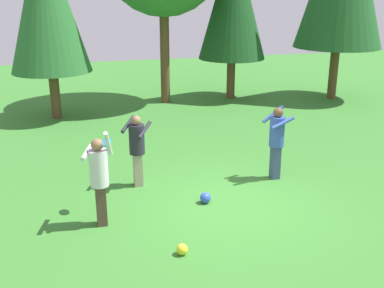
{
  "coord_description": "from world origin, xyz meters",
  "views": [
    {
      "loc": [
        -3.02,
        -8.13,
        4.27
      ],
      "look_at": [
        -0.57,
        1.0,
        1.05
      ],
      "focal_mm": 43.67,
      "sensor_mm": 36.0,
      "label": 1
    }
  ],
  "objects_px": {
    "person_catcher": "(137,145)",
    "ball_yellow": "(182,249)",
    "person_thrower": "(99,174)",
    "ball_blue": "(205,198)",
    "person_bystander": "(277,137)",
    "frisbee": "(105,143)"
  },
  "relations": [
    {
      "from": "person_catcher",
      "to": "person_bystander",
      "type": "xyz_separation_m",
      "value": [
        3.13,
        -0.41,
        0.05
      ]
    },
    {
      "from": "frisbee",
      "to": "ball_yellow",
      "type": "xyz_separation_m",
      "value": [
        1.02,
        -1.98,
        -1.32
      ]
    },
    {
      "from": "person_thrower",
      "to": "person_catcher",
      "type": "xyz_separation_m",
      "value": [
        0.94,
        1.62,
        -0.05
      ]
    },
    {
      "from": "person_bystander",
      "to": "ball_yellow",
      "type": "distance_m",
      "value": 3.99
    },
    {
      "from": "person_thrower",
      "to": "person_catcher",
      "type": "relative_size",
      "value": 1.15
    },
    {
      "from": "person_catcher",
      "to": "ball_blue",
      "type": "height_order",
      "value": "person_catcher"
    },
    {
      "from": "person_bystander",
      "to": "ball_blue",
      "type": "height_order",
      "value": "person_bystander"
    },
    {
      "from": "person_catcher",
      "to": "frisbee",
      "type": "distance_m",
      "value": 1.37
    },
    {
      "from": "person_bystander",
      "to": "ball_yellow",
      "type": "bearing_deg",
      "value": 33.05
    },
    {
      "from": "person_catcher",
      "to": "ball_blue",
      "type": "distance_m",
      "value": 1.93
    },
    {
      "from": "frisbee",
      "to": "ball_blue",
      "type": "xyz_separation_m",
      "value": [
        1.96,
        -0.2,
        -1.31
      ]
    },
    {
      "from": "person_thrower",
      "to": "ball_blue",
      "type": "distance_m",
      "value": 2.35
    },
    {
      "from": "person_thrower",
      "to": "person_catcher",
      "type": "distance_m",
      "value": 1.87
    },
    {
      "from": "person_catcher",
      "to": "ball_yellow",
      "type": "relative_size",
      "value": 8.45
    },
    {
      "from": "person_catcher",
      "to": "frisbee",
      "type": "height_order",
      "value": "person_catcher"
    },
    {
      "from": "person_bystander",
      "to": "frisbee",
      "type": "bearing_deg",
      "value": -0.0
    },
    {
      "from": "person_catcher",
      "to": "ball_blue",
      "type": "xyz_separation_m",
      "value": [
        1.2,
        -1.25,
        -0.85
      ]
    },
    {
      "from": "person_thrower",
      "to": "frisbee",
      "type": "xyz_separation_m",
      "value": [
        0.18,
        0.58,
        0.41
      ]
    },
    {
      "from": "person_bystander",
      "to": "frisbee",
      "type": "relative_size",
      "value": 4.89
    },
    {
      "from": "frisbee",
      "to": "ball_blue",
      "type": "relative_size",
      "value": 1.53
    },
    {
      "from": "person_catcher",
      "to": "person_bystander",
      "type": "relative_size",
      "value": 0.96
    },
    {
      "from": "ball_blue",
      "to": "person_catcher",
      "type": "bearing_deg",
      "value": 133.71
    }
  ]
}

